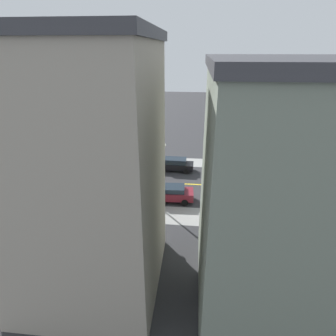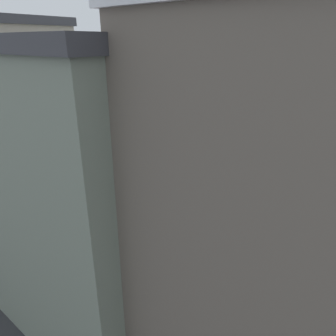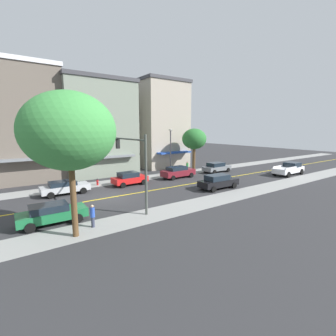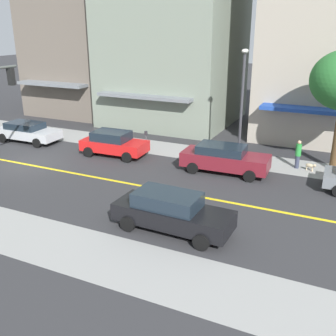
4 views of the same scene
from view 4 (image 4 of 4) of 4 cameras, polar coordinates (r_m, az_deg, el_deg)
name	(u,v)px [view 4 (image 4 of 4)]	position (r m, az deg, el deg)	size (l,w,h in m)	color
ground_plane	(26,164)	(24.78, -19.85, 0.50)	(140.00, 140.00, 0.00)	#2D2D30
sidewalk_left	(90,138)	(29.34, -11.25, 4.27)	(2.88, 126.00, 0.01)	gray
road_centerline_stripe	(26,164)	(24.78, -19.85, 0.51)	(0.20, 126.00, 0.00)	yellow
corner_shop_building	(83,32)	(38.10, -12.22, 18.77)	(9.64, 8.75, 14.43)	#665B51
brick_apartment_block	(175,39)	(33.49, 1.01, 18.24)	(11.16, 10.10, 13.45)	gray
pale_office_building	(325,32)	(30.61, 21.86, 17.84)	(9.68, 8.16, 14.64)	#A39989
fire_hydrant	(92,136)	(28.45, -10.97, 4.61)	(0.44, 0.24, 0.80)	red
parking_meter	(146,137)	(25.86, -3.21, 4.44)	(0.12, 0.18, 1.27)	#4C4C51
street_lamp	(242,95)	(23.15, 10.72, 10.40)	(0.70, 0.36, 6.56)	#38383D
red_sedan_left_curb	(114,143)	(24.96, -7.89, 3.60)	(2.17, 4.18, 1.54)	red
silver_sedan_left_curb	(27,131)	(29.45, -19.71, 5.01)	(2.09, 4.66, 1.37)	#B7BABF
black_sedan_right_curb	(171,211)	(15.68, 0.50, -6.32)	(2.03, 4.82, 1.59)	black
maroon_sedan_left_curb	(224,158)	(22.04, 8.18, 1.42)	(2.18, 4.86, 1.56)	maroon
pedestrian_green_shirt	(298,154)	(23.62, 18.35, 2.00)	(0.32, 0.32, 1.65)	#33384C
small_dog	(311,166)	(23.58, 19.97, 0.30)	(0.39, 0.62, 0.46)	#C6B28C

